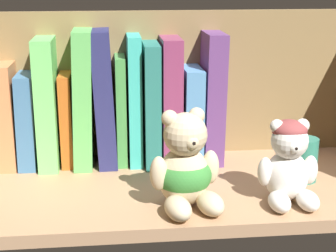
{
  "coord_description": "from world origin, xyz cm",
  "views": [
    {
      "loc": [
        -12.21,
        -82.06,
        36.41
      ],
      "look_at": [
        -3.38,
        0.0,
        12.09
      ],
      "focal_mm": 57.5,
      "sensor_mm": 36.0,
      "label": 1
    }
  ],
  "objects": [
    {
      "name": "book_9",
      "position": [
        -1.68,
        12.93,
        13.39
      ],
      "size": [
        3.45,
        12.51,
        22.77
      ],
      "primitive_type": "cube",
      "color": "#833359",
      "rests_on": "shelf_board"
    },
    {
      "name": "book_10",
      "position": [
        2.12,
        12.93,
        10.71
      ],
      "size": [
        3.39,
        13.21,
        17.45
      ],
      "primitive_type": "cube",
      "rotation": [
        0.0,
        0.01,
        0.0
      ],
      "color": "#4D85B9",
      "rests_on": "shelf_board"
    },
    {
      "name": "teddy_bear_smaller",
      "position": [
        13.96,
        -8.54,
        8.13
      ],
      "size": [
        9.36,
        9.45,
        12.93
      ],
      "color": "white",
      "rests_on": "shelf_board"
    },
    {
      "name": "book_11",
      "position": [
        5.91,
        12.93,
        13.77
      ],
      "size": [
        3.77,
        12.45,
        23.59
      ],
      "primitive_type": "cube",
      "rotation": [
        0.0,
        0.01,
        0.0
      ],
      "color": "#603873",
      "rests_on": "shelf_board"
    },
    {
      "name": "shelf_board",
      "position": [
        0.0,
        0.0,
        1.0
      ],
      "size": [
        68.0,
        31.18,
        2.0
      ],
      "primitive_type": "cube",
      "color": "#A87F5B",
      "rests_on": "ground"
    },
    {
      "name": "book_5",
      "position": [
        -13.57,
        12.93,
        14.11
      ],
      "size": [
        4.2,
        12.11,
        24.33
      ],
      "primitive_type": "cube",
      "rotation": [
        0.0,
        -0.04,
        0.0
      ],
      "color": "navy",
      "rests_on": "shelf_board"
    },
    {
      "name": "book_7",
      "position": [
        -8.16,
        12.93,
        13.63
      ],
      "size": [
        2.42,
        11.06,
        23.26
      ],
      "primitive_type": "cube",
      "rotation": [
        0.0,
        0.0,
        0.0
      ],
      "color": "#38B6A7",
      "rests_on": "shelf_board"
    },
    {
      "name": "book_4",
      "position": [
        -17.25,
        12.93,
        14.15
      ],
      "size": [
        3.9,
        12.67,
        24.37
      ],
      "primitive_type": "cube",
      "rotation": [
        0.0,
        0.03,
        0.0
      ],
      "color": "#5BB859",
      "rests_on": "shelf_board"
    },
    {
      "name": "teddy_bear_larger",
      "position": [
        -1.73,
        -8.51,
        7.88
      ],
      "size": [
        11.29,
        11.98,
        14.95
      ],
      "color": "beige",
      "rests_on": "shelf_board"
    },
    {
      "name": "book_6",
      "position": [
        -10.62,
        12.93,
        11.8
      ],
      "size": [
        1.76,
        9.8,
        19.59
      ],
      "primitive_type": "cube",
      "color": "#469245",
      "rests_on": "shelf_board"
    },
    {
      "name": "shelf_back_panel",
      "position": [
        0.0,
        16.19,
        14.52
      ],
      "size": [
        70.4,
        1.2,
        29.04
      ],
      "primitive_type": "cube",
      "color": "olive",
      "rests_on": "ground"
    },
    {
      "name": "book_8",
      "position": [
        -5.2,
        12.93,
        12.96
      ],
      "size": [
        2.74,
        14.18,
        21.92
      ],
      "primitive_type": "cube",
      "color": "#266F66",
      "rests_on": "shelf_board"
    },
    {
      "name": "book_1",
      "position": [
        -27.18,
        12.93,
        10.4
      ],
      "size": [
        3.36,
        10.64,
        16.84
      ],
      "primitive_type": "cube",
      "rotation": [
        0.0,
        0.02,
        0.0
      ],
      "color": "#396894",
      "rests_on": "shelf_board"
    },
    {
      "name": "book_2",
      "position": [
        -23.51,
        12.93,
        13.49
      ],
      "size": [
        3.43,
        12.94,
        22.99
      ],
      "primitive_type": "cube",
      "color": "#6BCE69",
      "rests_on": "shelf_board"
    },
    {
      "name": "book_0",
      "position": [
        -30.82,
        12.93,
        11.29
      ],
      "size": [
        3.36,
        10.47,
        18.58
      ],
      "primitive_type": "cube",
      "color": "#C77749",
      "rests_on": "shelf_board"
    },
    {
      "name": "pillar_candle",
      "position": [
        19.46,
        -0.5,
        5.69
      ],
      "size": [
        4.4,
        4.4,
        7.38
      ],
      "primitive_type": "cylinder",
      "color": "#2D7A66",
      "rests_on": "shelf_board"
    },
    {
      "name": "book_3",
      "position": [
        -20.33,
        12.93,
        10.29
      ],
      "size": [
        2.08,
        9.42,
        16.59
      ],
      "primitive_type": "cube",
      "rotation": [
        0.0,
        -0.0,
        0.0
      ],
      "color": "#B7541C",
      "rests_on": "shelf_board"
    }
  ]
}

